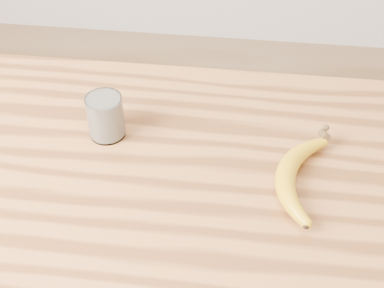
# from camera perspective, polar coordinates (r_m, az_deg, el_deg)

# --- Properties ---
(table) EXTENTS (1.20, 0.80, 0.90)m
(table) POSITION_cam_1_polar(r_m,az_deg,el_deg) (1.00, -2.26, -11.24)
(table) COLOR #A16431
(table) RESTS_ON ground
(smoothie_glass) EXTENTS (0.07, 0.07, 0.09)m
(smoothie_glass) POSITION_cam_1_polar(r_m,az_deg,el_deg) (1.01, -9.22, 2.94)
(smoothie_glass) COLOR white
(smoothie_glass) RESTS_ON table
(banana) EXTENTS (0.16, 0.31, 0.04)m
(banana) POSITION_cam_1_polar(r_m,az_deg,el_deg) (0.93, 9.93, -3.09)
(banana) COLOR #C59410
(banana) RESTS_ON table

